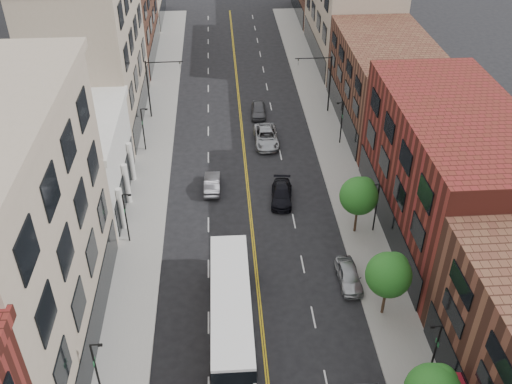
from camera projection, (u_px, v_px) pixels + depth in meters
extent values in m
cube|color=gray|center=(151.00, 174.00, 59.88)|extent=(4.00, 110.00, 0.15)
cube|color=gray|center=(339.00, 167.00, 61.01)|extent=(4.00, 110.00, 0.15)
cube|color=silver|center=(69.00, 165.00, 53.96)|extent=(10.00, 14.00, 8.00)
cube|color=tan|center=(90.00, 49.00, 65.01)|extent=(10.00, 20.00, 18.00)
cube|color=brown|center=(116.00, 8.00, 82.23)|extent=(10.00, 20.00, 15.00)
cube|color=#5E2118|center=(449.00, 174.00, 49.02)|extent=(10.00, 22.00, 12.00)
cube|color=brown|center=(386.00, 83.00, 66.77)|extent=(10.00, 20.00, 10.00)
cube|color=tan|center=(351.00, 11.00, 82.81)|extent=(10.00, 22.00, 14.00)
sphere|color=#1C5919|center=(441.00, 381.00, 33.40)|extent=(2.04, 2.04, 2.04)
cylinder|color=black|center=(384.00, 301.00, 43.03)|extent=(0.22, 0.22, 2.50)
sphere|color=#1C5919|center=(389.00, 275.00, 41.52)|extent=(3.40, 3.40, 3.40)
sphere|color=#1C5919|center=(395.00, 266.00, 41.58)|extent=(2.04, 2.04, 2.04)
cylinder|color=black|center=(356.00, 220.00, 51.21)|extent=(0.22, 0.22, 2.50)
sphere|color=#1C5919|center=(359.00, 196.00, 49.70)|extent=(3.40, 3.40, 3.40)
sphere|color=#1C5919|center=(364.00, 188.00, 49.76)|extent=(2.04, 2.04, 2.04)
cylinder|color=black|center=(97.00, 371.00, 36.26)|extent=(0.14, 0.14, 5.00)
cylinder|color=black|center=(96.00, 345.00, 34.84)|extent=(0.70, 0.10, 0.10)
cube|color=black|center=(100.00, 345.00, 34.89)|extent=(0.28, 0.14, 0.14)
cube|color=#19592D|center=(94.00, 362.00, 35.74)|extent=(0.04, 0.55, 0.35)
cylinder|color=black|center=(126.00, 218.00, 49.35)|extent=(0.14, 0.14, 5.00)
cylinder|color=black|center=(126.00, 195.00, 47.93)|extent=(0.70, 0.10, 0.10)
cube|color=black|center=(129.00, 195.00, 47.98)|extent=(0.28, 0.14, 0.14)
cube|color=#19592D|center=(125.00, 210.00, 48.83)|extent=(0.04, 0.55, 0.35)
cylinder|color=black|center=(143.00, 130.00, 62.44)|extent=(0.14, 0.14, 5.00)
cylinder|color=black|center=(144.00, 109.00, 61.02)|extent=(0.70, 0.10, 0.10)
cube|color=black|center=(146.00, 109.00, 61.07)|extent=(0.28, 0.14, 0.14)
cube|color=#19592D|center=(142.00, 122.00, 61.92)|extent=(0.04, 0.55, 0.35)
cylinder|color=black|center=(435.00, 352.00, 37.50)|extent=(0.14, 0.14, 5.00)
cylinder|color=black|center=(436.00, 326.00, 36.05)|extent=(0.70, 0.10, 0.10)
cube|color=black|center=(432.00, 327.00, 36.07)|extent=(0.28, 0.14, 0.14)
cube|color=#19592D|center=(437.00, 343.00, 36.99)|extent=(0.04, 0.55, 0.35)
cylinder|color=black|center=(376.00, 208.00, 50.59)|extent=(0.14, 0.14, 5.00)
cylinder|color=black|center=(376.00, 185.00, 49.14)|extent=(0.70, 0.10, 0.10)
cube|color=black|center=(373.00, 185.00, 49.16)|extent=(0.28, 0.14, 0.14)
cube|color=#19592D|center=(377.00, 200.00, 50.08)|extent=(0.04, 0.55, 0.35)
cylinder|color=black|center=(341.00, 123.00, 63.68)|extent=(0.14, 0.14, 5.00)
cylinder|color=black|center=(340.00, 103.00, 62.23)|extent=(0.70, 0.10, 0.10)
cube|color=black|center=(338.00, 103.00, 62.25)|extent=(0.28, 0.14, 0.14)
cube|color=#19592D|center=(342.00, 116.00, 63.17)|extent=(0.04, 0.55, 0.35)
cylinder|color=black|center=(148.00, 89.00, 68.35)|extent=(0.18, 0.18, 7.20)
cylinder|color=black|center=(164.00, 62.00, 66.53)|extent=(4.40, 0.12, 0.12)
imported|color=black|center=(180.00, 65.00, 66.86)|extent=(0.15, 0.18, 0.90)
cylinder|color=black|center=(330.00, 84.00, 69.60)|extent=(0.18, 0.18, 7.20)
cylinder|color=black|center=(313.00, 58.00, 67.53)|extent=(4.40, 0.12, 0.12)
imported|color=black|center=(298.00, 62.00, 67.66)|extent=(0.15, 0.18, 0.90)
cube|color=silver|center=(231.00, 310.00, 41.72)|extent=(2.91, 13.19, 3.18)
cube|color=black|center=(231.00, 302.00, 41.28)|extent=(2.95, 13.23, 1.15)
cube|color=#A00F0B|center=(231.00, 313.00, 41.91)|extent=(2.95, 13.23, 0.24)
cube|color=black|center=(234.00, 384.00, 36.16)|extent=(2.42, 0.07, 1.76)
cylinder|color=black|center=(212.00, 372.00, 38.79)|extent=(0.31, 1.06, 1.05)
cylinder|color=black|center=(255.00, 369.00, 38.94)|extent=(0.31, 1.06, 1.05)
cylinder|color=black|center=(212.00, 281.00, 45.98)|extent=(0.31, 1.06, 1.05)
cylinder|color=black|center=(248.00, 280.00, 46.13)|extent=(0.31, 1.06, 1.05)
imported|color=#A4A8AC|center=(349.00, 276.00, 46.18)|extent=(1.85, 4.42, 1.49)
imported|color=#4A494E|center=(212.00, 183.00, 57.24)|extent=(1.65, 4.45, 1.45)
imported|color=black|center=(282.00, 194.00, 55.70)|extent=(2.56, 5.13, 1.43)
imported|color=#9C9FA4|center=(266.00, 137.00, 64.86)|extent=(2.75, 5.86, 1.62)
imported|color=#46464A|center=(259.00, 110.00, 70.50)|extent=(2.01, 4.50, 1.50)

